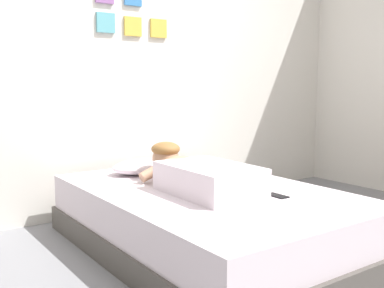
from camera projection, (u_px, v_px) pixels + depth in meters
The scene contains 7 objects.
ground_plane at pixel (256, 264), 2.72m from camera, with size 13.41×13.41×0.00m, color gray.
back_wall at pixel (130, 63), 3.84m from camera, with size 4.71×0.12×2.50m.
bed at pixel (207, 220), 2.94m from camera, with size 1.36×2.06×0.40m.
pillow at pixel (145, 166), 3.42m from camera, with size 0.52×0.32×0.11m, color silver.
person_lying at pixel (196, 173), 2.88m from camera, with size 0.43×0.92×0.27m.
coffee_cup at pixel (192, 169), 3.41m from camera, with size 0.12×0.09×0.07m.
cell_phone at pixel (277, 196), 2.71m from camera, with size 0.07×0.14×0.01m, color black.
Camera 1 is at (-1.81, -1.91, 1.06)m, focal length 42.47 mm.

